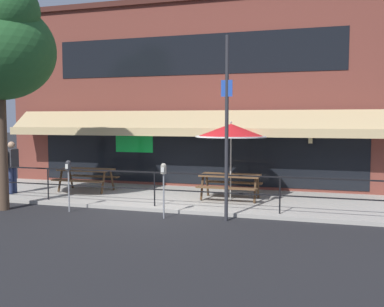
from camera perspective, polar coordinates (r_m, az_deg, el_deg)
name	(u,v)px	position (r m, az deg, el deg)	size (l,w,h in m)	color
ground_plane	(151,212)	(11.87, -5.53, -7.75)	(120.00, 120.00, 0.00)	#232326
patio_deck	(174,197)	(13.70, -2.39, -5.86)	(15.00, 4.00, 0.10)	#ADA89E
restaurant_building	(194,95)	(15.62, 0.22, 7.85)	(15.00, 1.60, 6.89)	brown
patio_railing	(155,181)	(12.00, -5.02, -3.73)	(13.84, 0.04, 0.97)	black
picnic_table_left	(86,174)	(14.87, -13.93, -2.61)	(1.80, 1.42, 0.76)	brown
picnic_table_centre	(230,180)	(13.02, 5.12, -3.50)	(1.80, 1.42, 0.76)	brown
patio_umbrella_centre	(231,131)	(12.95, 5.21, 3.01)	(2.14, 2.14, 2.38)	#B7B2A8
pedestrian_walking	(12,164)	(15.19, -22.87, -1.36)	(0.26, 0.62, 1.71)	navy
parking_meter_near	(68,170)	(12.11, -16.16, -2.15)	(0.15, 0.16, 1.42)	gray
parking_meter_far	(164,174)	(10.88, -3.81, -2.72)	(0.15, 0.16, 1.42)	gray
street_sign_pole	(227,127)	(10.53, 4.65, 3.51)	(0.28, 0.09, 4.56)	#2D2D33
street_tree_curbside	(0,45)	(13.00, -24.26, 13.09)	(3.13, 2.82, 6.19)	brown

